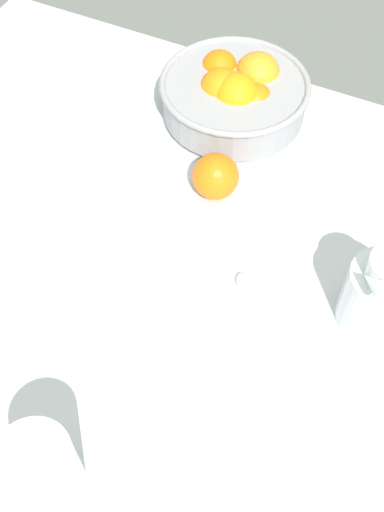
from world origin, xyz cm
name	(u,v)px	position (x,y,z in cm)	size (l,w,h in cm)	color
ground_plane	(181,259)	(0.00, 0.00, -1.50)	(133.25, 97.08, 3.00)	silver
fruit_bowl	(235,95)	(-5.34, 33.56, 4.91)	(27.62, 27.62, 10.74)	#99999E
juice_pitcher	(379,297)	(30.58, 2.01, 5.54)	(10.46, 14.38, 15.17)	white
juice_glass	(42,473)	(0.94, -39.24, 4.83)	(9.34, 9.34, 11.21)	white
loose_orange_0	(215,176)	(-0.52, 14.24, 3.96)	(7.93, 7.93, 7.93)	orange
spoon	(239,261)	(9.14, 2.43, 0.43)	(9.70, 14.37, 1.00)	silver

